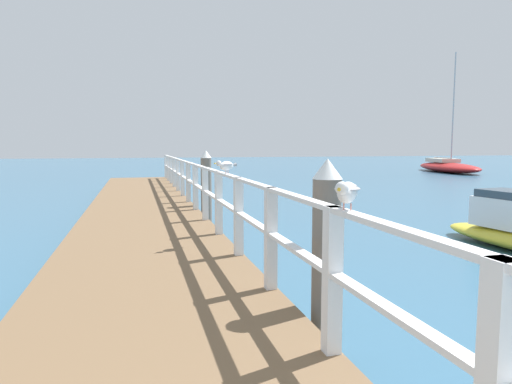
# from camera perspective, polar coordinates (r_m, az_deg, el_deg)

# --- Properties ---
(pier_deck) EXTENTS (2.70, 23.77, 0.51)m
(pier_deck) POSITION_cam_1_polar(r_m,az_deg,el_deg) (11.07, -14.22, -3.72)
(pier_deck) COLOR brown
(pier_deck) RESTS_ON ground_plane
(pier_railing) EXTENTS (0.12, 22.29, 1.12)m
(pier_railing) POSITION_cam_1_polar(r_m,az_deg,el_deg) (11.04, -7.75, 1.31)
(pier_railing) COLOR white
(pier_railing) RESTS_ON pier_deck
(dock_piling_near) EXTENTS (0.29, 0.29, 1.96)m
(dock_piling_near) POSITION_cam_1_polar(r_m,az_deg,el_deg) (4.48, 8.94, -8.20)
(dock_piling_near) COLOR #6B6056
(dock_piling_near) RESTS_ON ground_plane
(dock_piling_far) EXTENTS (0.29, 0.29, 1.96)m
(dock_piling_far) POSITION_cam_1_polar(r_m,az_deg,el_deg) (11.86, -6.38, 0.64)
(dock_piling_far) COLOR #6B6056
(dock_piling_far) RESTS_ON ground_plane
(seagull_foreground) EXTENTS (0.33, 0.40, 0.21)m
(seagull_foreground) POSITION_cam_1_polar(r_m,az_deg,el_deg) (3.12, 11.56, 0.08)
(seagull_foreground) COLOR white
(seagull_foreground) RESTS_ON pier_railing
(seagull_background) EXTENTS (0.42, 0.30, 0.21)m
(seagull_background) POSITION_cam_1_polar(r_m,az_deg,el_deg) (7.16, -3.85, 3.43)
(seagull_background) COLOR white
(seagull_background) RESTS_ON pier_railing
(boat_4) EXTENTS (4.54, 9.00, 9.14)m
(boat_4) POSITION_cam_1_polar(r_m,az_deg,el_deg) (38.28, 23.31, 3.01)
(boat_4) COLOR red
(boat_4) RESTS_ON ground_plane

